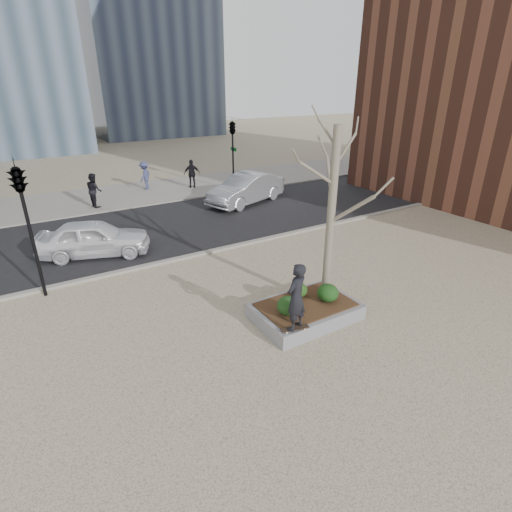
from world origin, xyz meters
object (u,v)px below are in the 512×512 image
skateboarder (296,297)px  police_car (94,238)px  skateboard (295,329)px  planter (305,311)px

skateboarder → police_car: bearing=-90.7°
skateboard → police_car: (-3.30, 9.05, 0.26)m
skateboard → skateboarder: skateboarder is taller
skateboard → police_car: 9.64m
skateboarder → skateboard: bearing=180.0°
planter → police_car: bearing=118.0°
planter → skateboarder: bearing=-140.1°
police_car → skateboarder: bearing=-140.4°
skateboarder → police_car: (-3.30, 9.05, -0.71)m
skateboard → police_car: size_ratio=0.18×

